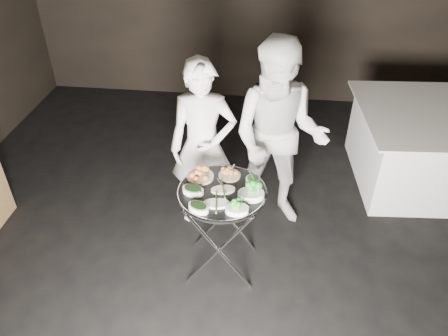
# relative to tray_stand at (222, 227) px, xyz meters

# --- Properties ---
(floor) EXTENTS (6.00, 7.00, 0.05)m
(floor) POSITION_rel_tray_stand_xyz_m (-0.01, -0.18, -0.49)
(floor) COLOR black
(floor) RESTS_ON ground
(tray_stand) EXTENTS (0.56, 0.47, 0.82)m
(tray_stand) POSITION_rel_tray_stand_xyz_m (0.00, 0.00, 0.00)
(tray_stand) COLOR silver
(tray_stand) RESTS_ON floor
(serving_tray) EXTENTS (0.70, 0.70, 0.04)m
(serving_tray) POSITION_rel_tray_stand_xyz_m (-0.00, -0.00, 0.37)
(serving_tray) COLOR black
(serving_tray) RESTS_ON tray_stand
(potato_plate_a) EXTENTS (0.22, 0.22, 0.08)m
(potato_plate_a) POSITION_rel_tray_stand_xyz_m (-0.19, 0.15, 0.41)
(potato_plate_a) COLOR beige
(potato_plate_a) RESTS_ON serving_tray
(potato_plate_b) EXTENTS (0.18, 0.18, 0.06)m
(potato_plate_b) POSITION_rel_tray_stand_xyz_m (0.04, 0.20, 0.40)
(potato_plate_b) COLOR beige
(potato_plate_b) RESTS_ON serving_tray
(greens_bowl) EXTENTS (0.11, 0.11, 0.07)m
(greens_bowl) POSITION_rel_tray_stand_xyz_m (0.23, 0.14, 0.41)
(greens_bowl) COLOR white
(greens_bowl) RESTS_ON serving_tray
(asparagus_plate_a) EXTENTS (0.21, 0.15, 0.04)m
(asparagus_plate_a) POSITION_rel_tray_stand_xyz_m (0.01, 0.01, 0.39)
(asparagus_plate_a) COLOR white
(asparagus_plate_a) RESTS_ON serving_tray
(asparagus_plate_b) EXTENTS (0.21, 0.13, 0.04)m
(asparagus_plate_b) POSITION_rel_tray_stand_xyz_m (-0.02, -0.16, 0.39)
(asparagus_plate_b) COLOR white
(asparagus_plate_b) RESTS_ON serving_tray
(spinach_bowl_a) EXTENTS (0.20, 0.15, 0.07)m
(spinach_bowl_a) POSITION_rel_tray_stand_xyz_m (-0.21, -0.05, 0.41)
(spinach_bowl_a) COLOR white
(spinach_bowl_a) RESTS_ON serving_tray
(spinach_bowl_b) EXTENTS (0.19, 0.16, 0.07)m
(spinach_bowl_b) POSITION_rel_tray_stand_xyz_m (-0.14, -0.24, 0.41)
(spinach_bowl_b) COLOR white
(spinach_bowl_b) RESTS_ON serving_tray
(broccoli_bowl_a) EXTENTS (0.22, 0.17, 0.08)m
(broccoli_bowl_a) POSITION_rel_tray_stand_xyz_m (0.23, -0.05, 0.41)
(broccoli_bowl_a) COLOR white
(broccoli_bowl_a) RESTS_ON serving_tray
(broccoli_bowl_b) EXTENTS (0.18, 0.14, 0.07)m
(broccoli_bowl_b) POSITION_rel_tray_stand_xyz_m (0.14, -0.23, 0.41)
(broccoli_bowl_b) COLOR white
(broccoli_bowl_b) RESTS_ON serving_tray
(serving_utensils) EXTENTS (0.57, 0.43, 0.01)m
(serving_utensils) POSITION_rel_tray_stand_xyz_m (0.02, 0.07, 0.42)
(serving_utensils) COLOR silver
(serving_utensils) RESTS_ON serving_tray
(waiter_left) EXTENTS (0.63, 0.45, 1.64)m
(waiter_left) POSITION_rel_tray_stand_xyz_m (-0.25, 0.63, 0.36)
(waiter_left) COLOR silver
(waiter_left) RESTS_ON floor
(waiter_right) EXTENTS (0.98, 0.82, 1.81)m
(waiter_right) POSITION_rel_tray_stand_xyz_m (0.42, 0.72, 0.44)
(waiter_right) COLOR silver
(waiter_right) RESTS_ON floor
(dining_table) EXTENTS (1.46, 1.46, 0.83)m
(dining_table) POSITION_rel_tray_stand_xyz_m (1.98, 1.50, -0.04)
(dining_table) COLOR white
(dining_table) RESTS_ON floor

